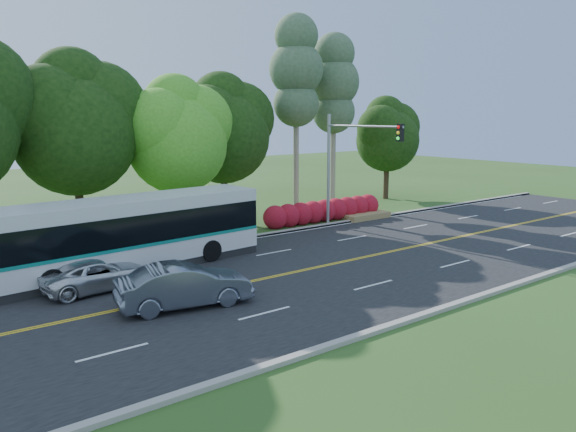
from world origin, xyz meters
TOP-DOWN VIEW (x-y plane):
  - ground at (0.00, 0.00)m, footprint 120.00×120.00m
  - road at (0.00, 0.00)m, footprint 60.00×14.00m
  - curb_north at (0.00, 7.15)m, footprint 60.00×0.30m
  - curb_south at (0.00, -7.15)m, footprint 60.00×0.30m
  - grass_verge at (0.00, 9.00)m, footprint 60.00×4.00m
  - lane_markings at (-0.09, 0.00)m, footprint 57.60×13.82m
  - tree_row at (-5.15, 12.13)m, footprint 44.70×9.10m
  - bougainvillea_hedge at (7.18, 8.15)m, footprint 9.50×2.25m
  - traffic_signal at (6.49, 5.40)m, footprint 0.42×6.10m
  - transit_bus at (-7.55, 4.85)m, footprint 12.71×3.79m
  - sedan at (-7.92, -1.15)m, footprint 5.10×2.59m
  - suv at (-9.75, 2.80)m, footprint 4.52×2.28m

SIDE VIEW (x-z plane):
  - ground at x=0.00m, z-range 0.00..0.00m
  - road at x=0.00m, z-range 0.00..0.02m
  - lane_markings at x=-0.09m, z-range 0.02..0.02m
  - grass_verge at x=0.00m, z-range 0.00..0.10m
  - curb_north at x=0.00m, z-range 0.00..0.15m
  - curb_south at x=0.00m, z-range 0.00..0.15m
  - suv at x=-9.75m, z-range 0.02..1.25m
  - bougainvillea_hedge at x=7.18m, z-range -0.03..1.47m
  - sedan at x=-7.92m, z-range 0.02..1.62m
  - transit_bus at x=-7.55m, z-range 0.00..3.28m
  - traffic_signal at x=6.49m, z-range 1.17..8.17m
  - tree_row at x=-5.15m, z-range -0.19..13.65m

